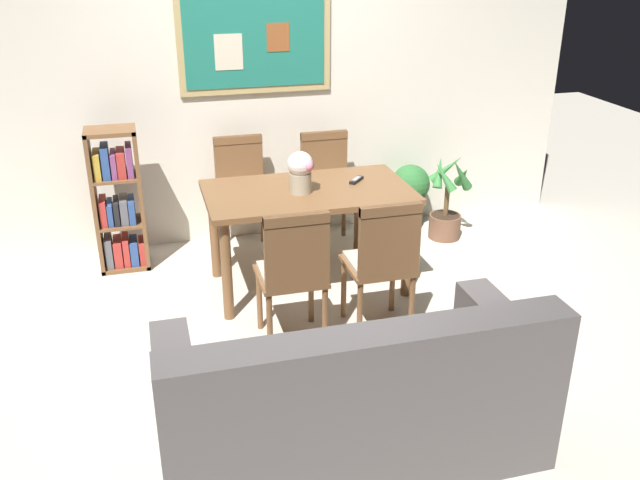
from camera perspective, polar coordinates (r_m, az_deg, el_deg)
name	(u,v)px	position (r m, az deg, el deg)	size (l,w,h in m)	color
ground_plane	(318,327)	(4.51, -0.20, -7.19)	(12.00, 12.00, 0.00)	beige
wall_back_with_painting	(263,78)	(5.57, -4.72, 13.25)	(5.20, 0.14, 2.60)	silver
dining_table	(308,204)	(4.76, -1.00, 3.03)	(1.41, 0.80, 0.74)	brown
dining_chair_near_left	(293,267)	(4.06, -2.22, -2.26)	(0.40, 0.41, 0.91)	brown
dining_chair_far_right	(327,180)	(5.52, 0.61, 4.98)	(0.40, 0.41, 0.91)	brown
dining_chair_near_right	(383,256)	(4.21, 5.24, -1.36)	(0.40, 0.41, 0.91)	brown
dining_chair_far_left	(242,185)	(5.44, -6.51, 4.52)	(0.40, 0.41, 0.91)	brown
leather_couch	(352,402)	(3.34, 2.71, -13.24)	(1.80, 0.84, 0.84)	#514C4C
bookshelf	(119,205)	(5.32, -16.37, 2.80)	(0.36, 0.28, 1.08)	brown
potted_ivy	(410,191)	(5.98, 7.50, 4.03)	(0.33, 0.33, 0.56)	#4C4742
potted_palm	(447,206)	(5.79, 10.50, 2.76)	(0.36, 0.42, 0.74)	brown
flower_vase	(301,170)	(4.62, -1.61, 5.80)	(0.19, 0.19, 0.29)	tan
tv_remote	(356,180)	(4.89, 3.04, 4.99)	(0.14, 0.15, 0.02)	black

